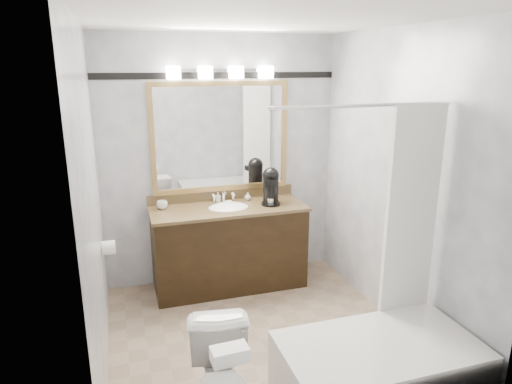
% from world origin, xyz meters
% --- Properties ---
extents(room, '(2.42, 2.62, 2.52)m').
position_xyz_m(room, '(0.00, 0.00, 1.25)').
color(room, gray).
rests_on(room, ground).
extents(vanity, '(1.53, 0.58, 0.97)m').
position_xyz_m(vanity, '(0.00, 1.02, 0.44)').
color(vanity, black).
rests_on(vanity, ground).
extents(mirror, '(1.40, 0.04, 1.10)m').
position_xyz_m(mirror, '(0.00, 1.28, 1.50)').
color(mirror, tan).
rests_on(mirror, room).
extents(vanity_light_bar, '(1.02, 0.14, 0.12)m').
position_xyz_m(vanity_light_bar, '(0.00, 1.23, 2.13)').
color(vanity_light_bar, silver).
rests_on(vanity_light_bar, room).
extents(accent_stripe, '(2.40, 0.01, 0.06)m').
position_xyz_m(accent_stripe, '(0.00, 1.29, 2.10)').
color(accent_stripe, black).
rests_on(accent_stripe, room).
extents(bathtub, '(1.30, 0.75, 1.96)m').
position_xyz_m(bathtub, '(0.55, -0.90, 0.28)').
color(bathtub, white).
rests_on(bathtub, ground).
extents(tp_roll, '(0.11, 0.12, 0.12)m').
position_xyz_m(tp_roll, '(-1.14, 0.66, 0.70)').
color(tp_roll, white).
rests_on(tp_roll, room).
extents(tissue_box, '(0.20, 0.12, 0.08)m').
position_xyz_m(tissue_box, '(-0.53, -1.12, 0.73)').
color(tissue_box, white).
rests_on(tissue_box, toilet).
extents(coffee_maker, '(0.20, 0.24, 0.37)m').
position_xyz_m(coffee_maker, '(0.44, 1.01, 1.04)').
color(coffee_maker, black).
rests_on(coffee_maker, vanity).
extents(cup_left, '(0.11, 0.11, 0.08)m').
position_xyz_m(cup_left, '(-0.63, 1.15, 0.89)').
color(cup_left, white).
rests_on(cup_left, vanity).
extents(soap_bottle_a, '(0.05, 0.05, 0.09)m').
position_xyz_m(soap_bottle_a, '(-0.06, 1.23, 0.90)').
color(soap_bottle_a, white).
rests_on(soap_bottle_a, vanity).
extents(soap_bottle_b, '(0.08, 0.08, 0.08)m').
position_xyz_m(soap_bottle_b, '(0.25, 1.18, 0.89)').
color(soap_bottle_b, white).
rests_on(soap_bottle_b, vanity).
extents(soap_bar, '(0.09, 0.07, 0.02)m').
position_xyz_m(soap_bar, '(0.02, 1.13, 0.86)').
color(soap_bar, '#EEE3C4').
rests_on(soap_bar, vanity).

